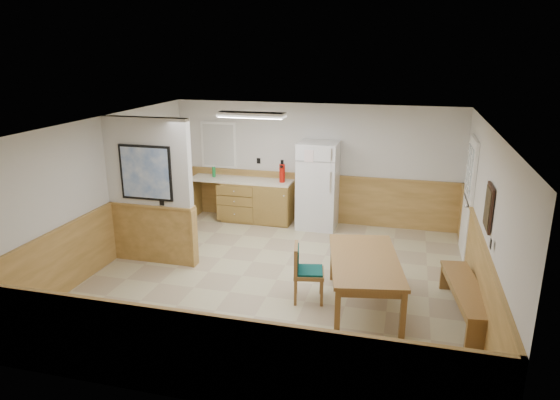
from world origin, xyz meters
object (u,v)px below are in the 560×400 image
(fire_extinguisher, at_px, (282,172))
(dining_bench, at_px, (466,294))
(soap_bottle, at_px, (214,172))
(dining_chair, at_px, (303,268))
(dining_table, at_px, (365,264))
(refrigerator, at_px, (318,185))

(fire_extinguisher, bearing_deg, dining_bench, -45.00)
(fire_extinguisher, relative_size, soap_bottle, 2.12)
(dining_chair, height_order, soap_bottle, soap_bottle)
(soap_bottle, bearing_deg, dining_chair, -50.62)
(dining_table, distance_m, fire_extinguisher, 3.80)
(refrigerator, height_order, dining_bench, refrigerator)
(dining_table, distance_m, dining_chair, 0.90)
(dining_bench, distance_m, fire_extinguisher, 4.67)
(fire_extinguisher, bearing_deg, dining_table, -60.33)
(refrigerator, xyz_separation_m, dining_bench, (2.64, -3.07, -0.54))
(refrigerator, xyz_separation_m, soap_bottle, (-2.29, 0.09, 0.12))
(dining_table, xyz_separation_m, dining_bench, (1.38, 0.09, -0.31))
(dining_table, xyz_separation_m, fire_extinguisher, (-2.01, 3.19, 0.45))
(dining_chair, relative_size, fire_extinguisher, 1.82)
(dining_bench, xyz_separation_m, fire_extinguisher, (-3.40, 3.11, 0.76))
(refrigerator, bearing_deg, dining_table, -67.76)
(refrigerator, bearing_deg, fire_extinguisher, 178.07)
(dining_chair, xyz_separation_m, fire_extinguisher, (-1.13, 3.19, 0.61))
(refrigerator, relative_size, soap_bottle, 8.05)
(soap_bottle, bearing_deg, refrigerator, -2.32)
(fire_extinguisher, bearing_deg, refrigerator, -5.09)
(dining_chair, bearing_deg, dining_bench, -9.41)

